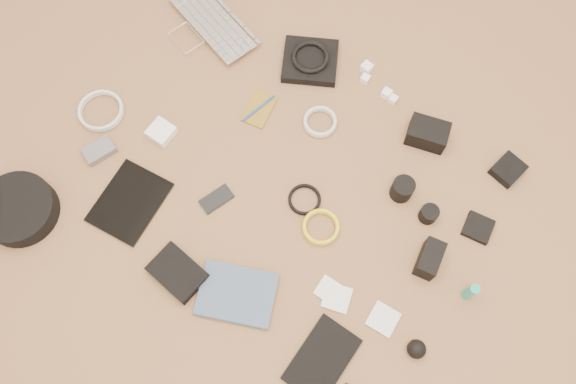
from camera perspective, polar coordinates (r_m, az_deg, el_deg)
The scene contains 32 objects.
laptop at distance 2.07m, azimuth -8.75°, elevation 15.96°, with size 0.36×0.25×0.03m, color silver.
headphone_pouch at distance 1.97m, azimuth 2.26°, elevation 13.14°, with size 0.18×0.17×0.03m, color black.
headphones at distance 1.95m, azimuth 2.29°, elevation 13.54°, with size 0.13×0.13×0.02m, color black.
charger_a at distance 1.97m, azimuth 7.99°, elevation 12.38°, with size 0.03×0.03×0.03m, color white.
charger_b at distance 1.95m, azimuth 7.84°, elevation 11.32°, with size 0.03×0.03×0.03m, color white.
charger_c at distance 1.93m, azimuth 9.97°, elevation 9.82°, with size 0.03×0.03×0.03m, color white.
charger_d at distance 1.93m, azimuth 10.63°, elevation 9.22°, with size 0.03×0.03×0.02m, color white.
dslr_camera at distance 1.86m, azimuth 13.99°, elevation 5.77°, with size 0.13×0.09×0.07m, color black.
lens_pouch at distance 1.91m, azimuth 21.45°, elevation 2.13°, with size 0.08×0.09×0.03m, color black.
notebook_olive at distance 1.89m, azimuth -2.96°, elevation 8.42°, with size 0.08×0.13×0.01m, color olive.
pen_blue at distance 1.88m, azimuth -2.98°, elevation 8.53°, with size 0.01×0.01×0.14m, color #1440A5.
cable_white_a at distance 1.86m, azimuth 3.27°, elevation 7.04°, with size 0.11×0.11×0.01m, color silver.
lens_a at distance 1.76m, azimuth 11.53°, elevation 0.29°, with size 0.07×0.07×0.07m, color black.
lens_b at distance 1.77m, azimuth 14.11°, elevation -2.18°, with size 0.06×0.06×0.05m, color black.
card_reader at distance 1.81m, azimuth 18.75°, elevation -3.46°, with size 0.08×0.08×0.02m, color black.
power_brick at distance 1.88m, azimuth -12.75°, elevation 5.96°, with size 0.08×0.08×0.03m, color white.
cable_white_b at distance 1.98m, azimuth -18.42°, elevation 7.76°, with size 0.15×0.15×0.01m, color silver.
cable_black at distance 1.75m, azimuth 1.69°, elevation -0.82°, with size 0.10×0.10×0.01m, color black.
cable_yellow at distance 1.72m, azimuth 3.35°, elevation -3.63°, with size 0.12×0.12×0.01m, color yellow.
flash at distance 1.71m, azimuth 14.18°, elevation -6.61°, with size 0.06×0.11×0.08m, color black.
lens_cleaner at distance 1.71m, azimuth 18.03°, elevation -9.62°, with size 0.03×0.03×0.10m, color teal.
battery_charger at distance 1.90m, azimuth -18.62°, elevation 4.01°, with size 0.06×0.10×0.03m, color #5C5C61.
tablet at distance 1.82m, azimuth -15.78°, elevation -0.99°, with size 0.18×0.23×0.01m, color black.
phone at distance 1.77m, azimuth -7.28°, elevation -0.71°, with size 0.05×0.10×0.01m, color black.
filter_case_left at distance 1.68m, azimuth 4.12°, elevation -9.90°, with size 0.07×0.07×0.01m, color silver.
filter_case_mid at distance 1.68m, azimuth 4.98°, elevation -10.65°, with size 0.08×0.08×0.01m, color silver.
filter_case_right at distance 1.68m, azimuth 9.64°, elevation -12.62°, with size 0.08×0.08×0.01m, color silver.
air_blower at distance 1.67m, azimuth 12.92°, elevation -15.29°, with size 0.05×0.05×0.05m, color black.
headphone_case at distance 1.90m, azimuth -25.68°, elevation -1.60°, with size 0.23×0.23×0.06m, color black.
drive_case at distance 1.70m, azimuth -11.15°, elevation -8.05°, with size 0.16×0.11×0.04m, color black.
paperback at distance 1.66m, azimuth -5.90°, elevation -13.07°, with size 0.17×0.22×0.02m, color #41546F.
notebook_black_a at distance 1.65m, azimuth 3.46°, elevation -16.61°, with size 0.14×0.22×0.02m, color black.
Camera 1 is at (0.34, -0.52, 1.65)m, focal length 35.00 mm.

